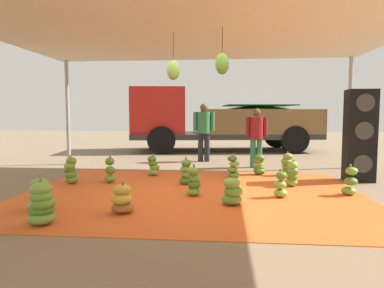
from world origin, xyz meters
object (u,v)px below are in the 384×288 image
(banana_bunch_8, at_px, (287,165))
(banana_bunch_10, at_px, (42,205))
(banana_bunch_12, at_px, (40,195))
(banana_bunch_14, at_px, (153,166))
(banana_bunch_6, at_px, (259,165))
(banana_bunch_1, at_px, (232,192))
(cargo_truck_main, at_px, (217,120))
(speaker_stack, at_px, (360,136))
(worker_1, at_px, (204,128))
(banana_bunch_2, at_px, (71,171))
(worker_0, at_px, (256,133))
(banana_bunch_3, at_px, (233,167))
(banana_bunch_13, at_px, (122,200))
(banana_bunch_7, at_px, (194,182))
(banana_bunch_4, at_px, (350,182))
(banana_bunch_11, at_px, (186,173))
(banana_bunch_0, at_px, (292,175))
(banana_bunch_9, at_px, (281,185))
(banana_bunch_5, at_px, (110,171))

(banana_bunch_8, relative_size, banana_bunch_10, 0.95)
(banana_bunch_12, bearing_deg, banana_bunch_14, 70.40)
(banana_bunch_6, height_order, banana_bunch_14, banana_bunch_6)
(banana_bunch_14, bearing_deg, banana_bunch_8, 5.42)
(banana_bunch_1, height_order, banana_bunch_10, banana_bunch_10)
(banana_bunch_14, bearing_deg, cargo_truck_main, 77.10)
(speaker_stack, bearing_deg, banana_bunch_10, -146.43)
(banana_bunch_14, bearing_deg, speaker_stack, -2.62)
(banana_bunch_14, bearing_deg, worker_1, 68.65)
(banana_bunch_2, relative_size, worker_0, 0.37)
(banana_bunch_2, distance_m, banana_bunch_3, 3.42)
(banana_bunch_8, bearing_deg, banana_bunch_13, -131.21)
(banana_bunch_7, distance_m, banana_bunch_10, 2.48)
(banana_bunch_4, xyz_separation_m, banana_bunch_11, (-2.93, 0.67, 0.01))
(banana_bunch_10, relative_size, banana_bunch_14, 1.17)
(banana_bunch_13, relative_size, speaker_stack, 0.23)
(banana_bunch_0, distance_m, banana_bunch_9, 0.98)
(banana_bunch_7, relative_size, banana_bunch_12, 1.03)
(worker_1, bearing_deg, banana_bunch_9, -70.79)
(banana_bunch_6, bearing_deg, banana_bunch_2, -159.91)
(banana_bunch_14, bearing_deg, banana_bunch_1, -54.39)
(banana_bunch_13, relative_size, worker_0, 0.28)
(banana_bunch_9, distance_m, banana_bunch_11, 1.95)
(banana_bunch_2, xyz_separation_m, cargo_truck_main, (2.78, 6.84, 0.94))
(banana_bunch_4, bearing_deg, banana_bunch_5, 171.16)
(banana_bunch_3, height_order, worker_0, worker_0)
(banana_bunch_4, xyz_separation_m, worker_1, (-2.77, 4.18, 0.78))
(banana_bunch_11, xyz_separation_m, cargo_truck_main, (0.47, 6.68, 0.96))
(banana_bunch_2, bearing_deg, banana_bunch_10, -72.89)
(banana_bunch_11, bearing_deg, banana_bunch_12, -133.00)
(banana_bunch_8, height_order, banana_bunch_13, banana_bunch_8)
(banana_bunch_6, bearing_deg, banana_bunch_14, -171.95)
(banana_bunch_2, height_order, banana_bunch_9, banana_bunch_2)
(banana_bunch_8, bearing_deg, banana_bunch_12, -141.58)
(banana_bunch_8, bearing_deg, worker_0, 115.70)
(banana_bunch_3, relative_size, banana_bunch_5, 0.99)
(banana_bunch_11, bearing_deg, banana_bunch_7, -75.59)
(banana_bunch_9, relative_size, worker_1, 0.28)
(banana_bunch_14, bearing_deg, banana_bunch_2, -143.62)
(banana_bunch_3, distance_m, speaker_stack, 2.72)
(banana_bunch_0, distance_m, worker_0, 2.61)
(banana_bunch_1, bearing_deg, banana_bunch_0, 50.87)
(banana_bunch_4, distance_m, banana_bunch_6, 2.37)
(banana_bunch_11, bearing_deg, banana_bunch_0, -1.06)
(banana_bunch_11, bearing_deg, speaker_stack, 11.37)
(banana_bunch_6, distance_m, banana_bunch_9, 2.22)
(banana_bunch_10, bearing_deg, banana_bunch_9, 28.12)
(banana_bunch_9, bearing_deg, banana_bunch_1, -145.91)
(worker_0, bearing_deg, banana_bunch_1, -100.42)
(banana_bunch_6, distance_m, worker_0, 1.36)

